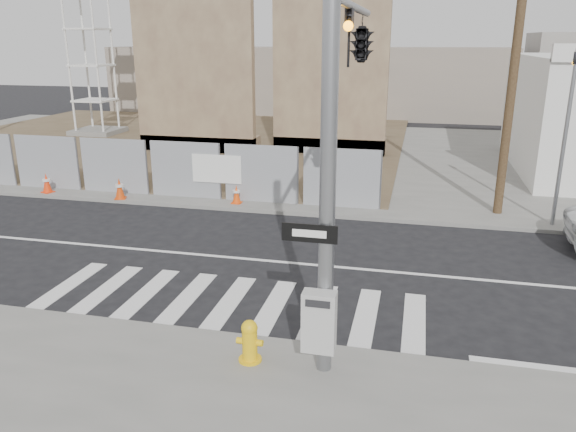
% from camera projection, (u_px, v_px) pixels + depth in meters
% --- Properties ---
extents(ground, '(100.00, 100.00, 0.00)m').
position_uv_depth(ground, '(261.00, 260.00, 14.75)').
color(ground, black).
rests_on(ground, ground).
extents(sidewalk_far, '(50.00, 20.00, 0.12)m').
position_uv_depth(sidewalk_far, '(338.00, 156.00, 27.73)').
color(sidewalk_far, slate).
rests_on(sidewalk_far, ground).
extents(signal_pole, '(0.96, 5.87, 7.00)m').
position_uv_depth(signal_pole, '(352.00, 81.00, 10.87)').
color(signal_pole, gray).
rests_on(signal_pole, sidewalk_near).
extents(far_signal_pole, '(0.16, 0.20, 5.60)m').
position_uv_depth(far_signal_pole, '(568.00, 114.00, 16.23)').
color(far_signal_pole, gray).
rests_on(far_signal_pole, sidewalk_far).
extents(chain_link_fence, '(24.60, 0.04, 2.00)m').
position_uv_depth(chain_link_fence, '(43.00, 162.00, 21.24)').
color(chain_link_fence, gray).
rests_on(chain_link_fence, sidewalk_far).
extents(concrete_wall_left, '(6.00, 1.30, 8.00)m').
position_uv_depth(concrete_wall_left, '(195.00, 86.00, 27.41)').
color(concrete_wall_left, brown).
rests_on(concrete_wall_left, sidewalk_far).
extents(concrete_wall_right, '(5.50, 1.30, 8.00)m').
position_uv_depth(concrete_wall_right, '(330.00, 87.00, 26.92)').
color(concrete_wall_right, brown).
rests_on(concrete_wall_right, sidewalk_far).
extents(utility_pole_right, '(1.60, 0.28, 10.00)m').
position_uv_depth(utility_pole_right, '(516.00, 51.00, 16.87)').
color(utility_pole_right, '#4E3C24').
rests_on(utility_pole_right, sidewalk_far).
extents(fire_hydrant, '(0.48, 0.43, 0.78)m').
position_uv_depth(fire_hydrant, '(250.00, 341.00, 9.82)').
color(fire_hydrant, yellow).
rests_on(fire_hydrant, sidewalk_near).
extents(traffic_cone_b, '(0.48, 0.48, 0.73)m').
position_uv_depth(traffic_cone_b, '(47.00, 183.00, 20.75)').
color(traffic_cone_b, '#EF350C').
rests_on(traffic_cone_b, sidewalk_far).
extents(traffic_cone_c, '(0.49, 0.49, 0.75)m').
position_uv_depth(traffic_cone_c, '(120.00, 189.00, 19.92)').
color(traffic_cone_c, '#D53F0B').
rests_on(traffic_cone_c, sidewalk_far).
extents(traffic_cone_d, '(0.35, 0.35, 0.65)m').
position_uv_depth(traffic_cone_d, '(236.00, 194.00, 19.39)').
color(traffic_cone_d, '#E8470C').
rests_on(traffic_cone_d, sidewalk_far).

